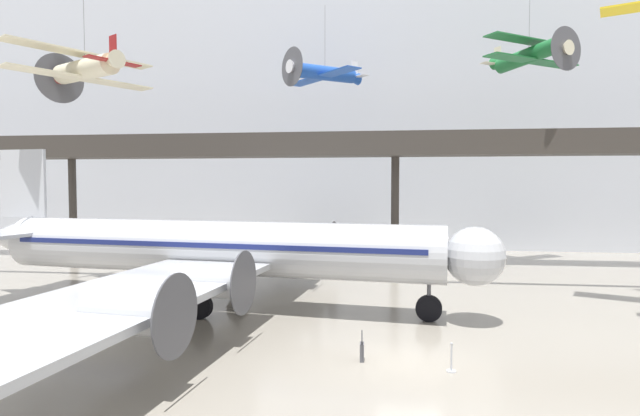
{
  "coord_description": "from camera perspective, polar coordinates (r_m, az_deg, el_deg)",
  "views": [
    {
      "loc": [
        -1.01,
        -19.3,
        6.8
      ],
      "look_at": [
        -4.53,
        8.35,
        5.49
      ],
      "focal_mm": 28.0,
      "sensor_mm": 36.0,
      "label": 1
    }
  ],
  "objects": [
    {
      "name": "hangar_back_wall",
      "position": [
        54.81,
        8.38,
        10.15
      ],
      "size": [
        140.0,
        3.0,
        27.86
      ],
      "color": "silver",
      "rests_on": "ground"
    },
    {
      "name": "suspended_plane_cream_biplane",
      "position": [
        35.99,
        -25.29,
        14.19
      ],
      "size": [
        7.91,
        8.76,
        10.28
      ],
      "rotation": [
        0.0,
        0.0,
        2.6
      ],
      "color": "beige"
    },
    {
      "name": "suspended_plane_green_biplane",
      "position": [
        46.23,
        22.77,
        15.82
      ],
      "size": [
        8.67,
        7.93,
        7.26
      ],
      "rotation": [
        0.0,
        0.0,
        5.3
      ],
      "color": "#1E6B33"
    },
    {
      "name": "airliner_silver_main",
      "position": [
        28.16,
        -12.08,
        -4.6
      ],
      "size": [
        30.84,
        35.13,
        8.92
      ],
      "rotation": [
        0.0,
        0.0,
        -0.12
      ],
      "color": "#B7BABF",
      "rests_on": "ground"
    },
    {
      "name": "suspended_plane_blue_trainer",
      "position": [
        46.14,
        0.58,
        15.11
      ],
      "size": [
        7.89,
        7.98,
        7.53
      ],
      "rotation": [
        0.0,
        0.0,
        3.88
      ],
      "color": "#1E4CAD"
    },
    {
      "name": "mezzanine_walkway",
      "position": [
        42.99,
        8.64,
        6.27
      ],
      "size": [
        110.0,
        3.2,
        11.21
      ],
      "color": "#38332D",
      "rests_on": "ground"
    },
    {
      "name": "info_sign_pedestal",
      "position": [
        20.02,
        4.81,
        -15.79
      ],
      "size": [
        0.17,
        0.78,
        1.24
      ],
      "rotation": [
        0.0,
        0.0,
        0.03
      ],
      "color": "#4C4C51",
      "rests_on": "ground"
    },
    {
      "name": "stanchion_barrier",
      "position": [
        19.56,
        14.78,
        -16.73
      ],
      "size": [
        0.36,
        0.36,
        1.08
      ],
      "color": "#B2B5BA",
      "rests_on": "ground"
    },
    {
      "name": "ground_plane",
      "position": [
        20.49,
        10.09,
        -16.73
      ],
      "size": [
        260.0,
        260.0,
        0.0
      ],
      "primitive_type": "plane",
      "color": "gray"
    }
  ]
}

